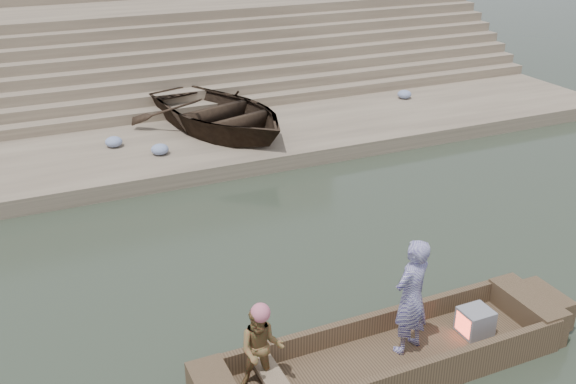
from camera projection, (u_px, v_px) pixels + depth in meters
ground at (147, 368)px, 9.54m from camera, size 120.00×120.00×0.00m
lower_landing at (72, 166)px, 16.10m from camera, size 32.00×4.00×0.40m
mid_landing at (37, 56)px, 21.83m from camera, size 32.00×3.00×2.80m
ghat_steps at (31, 35)px, 23.07m from camera, size 32.00×11.00×5.20m
main_rowboat at (387, 365)px, 9.43m from camera, size 5.00×1.30×0.22m
rowboat_trim at (400, 350)px, 9.42m from camera, size 6.04×2.63×1.93m
standing_man at (411, 297)px, 9.23m from camera, size 0.76×0.61×1.80m
rowing_man at (261, 349)px, 8.59m from camera, size 0.74×0.67×1.26m
television at (475, 321)px, 9.87m from camera, size 0.46×0.42×0.40m
beached_rowboat at (219, 112)px, 17.70m from camera, size 4.92×5.88×1.05m
cloth_bundles at (108, 148)px, 16.33m from camera, size 20.71×2.32×0.26m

